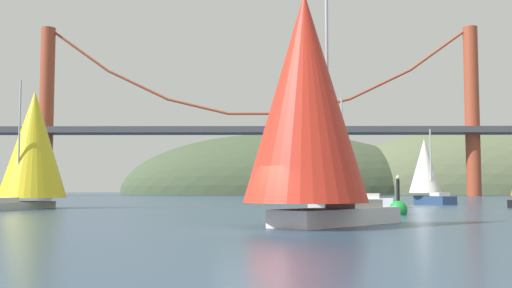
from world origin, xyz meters
TOP-DOWN VIEW (x-y plane):
  - ground_plane at (0.00, 0.00)m, footprint 360.00×360.00m
  - headland_right at (60.00, 135.00)m, footprint 87.69×44.00m
  - headland_center at (5.00, 135.00)m, footprint 82.77×44.00m
  - suspension_bridge at (0.00, 95.00)m, footprint 120.10×6.00m
  - sailboat_white_mainsail at (17.34, 39.05)m, footprint 3.95×6.55m
  - sailboat_teal_sail at (5.49, 23.57)m, footprint 7.43×4.39m
  - sailboat_scarlet_sail at (2.35, 2.43)m, footprint 8.41×8.69m
  - sailboat_yellow_sail at (-17.58, 24.37)m, footprint 6.39×9.84m
  - channel_buoy at (8.80, 14.21)m, footprint 1.10×1.10m

SIDE VIEW (x-z plane):
  - ground_plane at x=0.00m, z-range 0.00..0.00m
  - headland_right at x=60.00m, z-range -17.25..17.25m
  - headland_center at x=5.00m, z-range -15.73..15.73m
  - channel_buoy at x=8.80m, z-range -0.95..1.69m
  - sailboat_white_mainsail at x=17.34m, z-range -0.31..7.25m
  - sailboat_teal_sail at x=5.49m, z-range 0.10..8.65m
  - sailboat_yellow_sail at x=-17.58m, z-range -0.09..9.79m
  - sailboat_scarlet_sail at x=2.35m, z-range 0.17..10.27m
  - suspension_bridge at x=0.00m, z-range -2.41..31.29m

